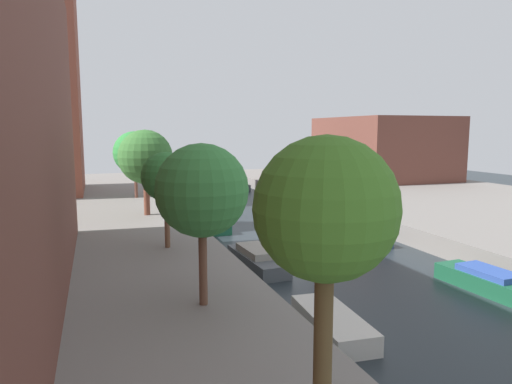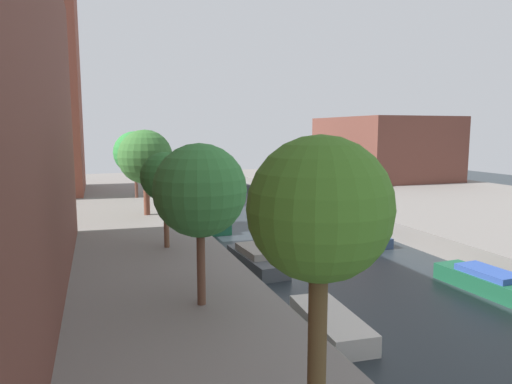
{
  "view_description": "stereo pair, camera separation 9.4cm",
  "coord_description": "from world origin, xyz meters",
  "px_view_note": "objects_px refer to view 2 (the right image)",
  "views": [
    {
      "loc": [
        -10.04,
        -23.27,
        5.92
      ],
      "look_at": [
        -0.18,
        4.98,
        1.89
      ],
      "focal_mm": 32.34,
      "sensor_mm": 36.0,
      "label": 1
    },
    {
      "loc": [
        -9.96,
        -23.3,
        5.92
      ],
      "look_at": [
        -0.18,
        4.98,
        1.89
      ],
      "focal_mm": 32.34,
      "sensor_mm": 36.0,
      "label": 2
    }
  ],
  "objects_px": {
    "street_tree_3": "(145,157)",
    "moored_boat_right_5": "(240,187)",
    "parked_car": "(312,177)",
    "street_tree_2": "(165,177)",
    "moored_boat_right_3": "(299,212)",
    "street_tree_1": "(200,191)",
    "low_block_right": "(383,148)",
    "moored_boat_left_1": "(331,323)",
    "street_tree_4": "(135,153)",
    "moored_boat_left_2": "(256,259)",
    "moored_boat_right_1": "(486,281)",
    "street_tree_0": "(320,214)",
    "moored_boat_left_3": "(209,224)",
    "moored_boat_right_2": "(359,237)",
    "apartment_tower_far": "(7,52)",
    "moored_boat_right_4": "(271,197)",
    "moored_boat_left_4": "(197,206)"
  },
  "relations": [
    {
      "from": "low_block_right",
      "to": "moored_boat_right_1",
      "type": "distance_m",
      "value": 31.74
    },
    {
      "from": "parked_car",
      "to": "moored_boat_left_4",
      "type": "relative_size",
      "value": 1.15
    },
    {
      "from": "street_tree_1",
      "to": "moored_boat_left_2",
      "type": "xyz_separation_m",
      "value": [
        3.7,
        5.92,
        -3.88
      ]
    },
    {
      "from": "moored_boat_right_1",
      "to": "moored_boat_right_2",
      "type": "distance_m",
      "value": 8.25
    },
    {
      "from": "street_tree_0",
      "to": "parked_car",
      "type": "relative_size",
      "value": 1.11
    },
    {
      "from": "street_tree_4",
      "to": "street_tree_1",
      "type": "bearing_deg",
      "value": -90.0
    },
    {
      "from": "moored_boat_left_1",
      "to": "moored_boat_right_1",
      "type": "xyz_separation_m",
      "value": [
        7.15,
        1.31,
        0.07
      ]
    },
    {
      "from": "low_block_right",
      "to": "moored_boat_left_2",
      "type": "distance_m",
      "value": 31.34
    },
    {
      "from": "street_tree_1",
      "to": "moored_boat_right_3",
      "type": "xyz_separation_m",
      "value": [
        10.44,
        16.26,
        -3.97
      ]
    },
    {
      "from": "street_tree_2",
      "to": "street_tree_3",
      "type": "bearing_deg",
      "value": 90.0
    },
    {
      "from": "street_tree_0",
      "to": "street_tree_3",
      "type": "xyz_separation_m",
      "value": [
        0.0,
        22.01,
        -0.49
      ]
    },
    {
      "from": "street_tree_1",
      "to": "street_tree_2",
      "type": "relative_size",
      "value": 1.13
    },
    {
      "from": "street_tree_2",
      "to": "moored_boat_left_3",
      "type": "height_order",
      "value": "street_tree_2"
    },
    {
      "from": "street_tree_1",
      "to": "moored_boat_right_5",
      "type": "height_order",
      "value": "street_tree_1"
    },
    {
      "from": "low_block_right",
      "to": "parked_car",
      "type": "relative_size",
      "value": 2.92
    },
    {
      "from": "street_tree_4",
      "to": "moored_boat_right_3",
      "type": "relative_size",
      "value": 1.52
    },
    {
      "from": "street_tree_0",
      "to": "street_tree_1",
      "type": "bearing_deg",
      "value": 90.0
    },
    {
      "from": "moored_boat_left_3",
      "to": "moored_boat_right_3",
      "type": "distance_m",
      "value": 7.23
    },
    {
      "from": "moored_boat_left_1",
      "to": "moored_boat_right_1",
      "type": "relative_size",
      "value": 0.89
    },
    {
      "from": "apartment_tower_far",
      "to": "moored_boat_right_3",
      "type": "xyz_separation_m",
      "value": [
        19.13,
        -11.31,
        -11.46
      ]
    },
    {
      "from": "moored_boat_left_4",
      "to": "low_block_right",
      "type": "bearing_deg",
      "value": 20.5
    },
    {
      "from": "moored_boat_left_1",
      "to": "moored_boat_right_2",
      "type": "relative_size",
      "value": 0.9
    },
    {
      "from": "street_tree_4",
      "to": "apartment_tower_far",
      "type": "bearing_deg",
      "value": 148.03
    },
    {
      "from": "street_tree_3",
      "to": "moored_boat_right_5",
      "type": "xyz_separation_m",
      "value": [
        10.74,
        16.5,
        -4.06
      ]
    },
    {
      "from": "street_tree_2",
      "to": "street_tree_4",
      "type": "bearing_deg",
      "value": 90.0
    },
    {
      "from": "street_tree_3",
      "to": "apartment_tower_far",
      "type": "bearing_deg",
      "value": 124.23
    },
    {
      "from": "street_tree_2",
      "to": "moored_boat_left_2",
      "type": "height_order",
      "value": "street_tree_2"
    },
    {
      "from": "moored_boat_right_1",
      "to": "street_tree_3",
      "type": "bearing_deg",
      "value": 126.72
    },
    {
      "from": "parked_car",
      "to": "moored_boat_left_1",
      "type": "xyz_separation_m",
      "value": [
        -12.4,
        -26.81,
        -1.33
      ]
    },
    {
      "from": "moored_boat_left_4",
      "to": "moored_boat_right_3",
      "type": "bearing_deg",
      "value": -33.06
    },
    {
      "from": "street_tree_4",
      "to": "moored_boat_right_4",
      "type": "bearing_deg",
      "value": 7.06
    },
    {
      "from": "street_tree_0",
      "to": "street_tree_2",
      "type": "bearing_deg",
      "value": 90.0
    },
    {
      "from": "street_tree_1",
      "to": "moored_boat_right_4",
      "type": "distance_m",
      "value": 26.33
    },
    {
      "from": "street_tree_1",
      "to": "moored_boat_left_1",
      "type": "bearing_deg",
      "value": -14.84
    },
    {
      "from": "street_tree_0",
      "to": "street_tree_1",
      "type": "distance_m",
      "value": 7.24
    },
    {
      "from": "moored_boat_left_2",
      "to": "moored_boat_right_3",
      "type": "relative_size",
      "value": 1.34
    },
    {
      "from": "low_block_right",
      "to": "moored_boat_left_1",
      "type": "height_order",
      "value": "low_block_right"
    },
    {
      "from": "low_block_right",
      "to": "street_tree_3",
      "type": "bearing_deg",
      "value": -151.89
    },
    {
      "from": "moored_boat_left_1",
      "to": "moored_boat_right_3",
      "type": "xyz_separation_m",
      "value": [
        6.81,
        17.22,
        -0.02
      ]
    },
    {
      "from": "moored_boat_right_3",
      "to": "moored_boat_right_5",
      "type": "height_order",
      "value": "moored_boat_right_5"
    },
    {
      "from": "moored_boat_left_4",
      "to": "moored_boat_right_3",
      "type": "xyz_separation_m",
      "value": [
        6.34,
        -4.13,
        -0.13
      ]
    },
    {
      "from": "moored_boat_right_1",
      "to": "moored_boat_right_5",
      "type": "relative_size",
      "value": 1.29
    },
    {
      "from": "street_tree_2",
      "to": "moored_boat_right_3",
      "type": "xyz_separation_m",
      "value": [
        10.44,
        9.44,
        -3.7
      ]
    },
    {
      "from": "moored_boat_left_1",
      "to": "moored_boat_right_2",
      "type": "height_order",
      "value": "moored_boat_left_1"
    },
    {
      "from": "apartment_tower_far",
      "to": "moored_boat_left_3",
      "type": "height_order",
      "value": "apartment_tower_far"
    },
    {
      "from": "street_tree_3",
      "to": "moored_boat_right_4",
      "type": "height_order",
      "value": "street_tree_3"
    },
    {
      "from": "street_tree_2",
      "to": "moored_boat_left_1",
      "type": "bearing_deg",
      "value": -65.0
    },
    {
      "from": "parked_car",
      "to": "moored_boat_right_5",
      "type": "relative_size",
      "value": 1.41
    },
    {
      "from": "moored_boat_right_4",
      "to": "moored_boat_right_3",
      "type": "bearing_deg",
      "value": -95.57
    },
    {
      "from": "street_tree_1",
      "to": "moored_boat_left_3",
      "type": "relative_size",
      "value": 1.17
    }
  ]
}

